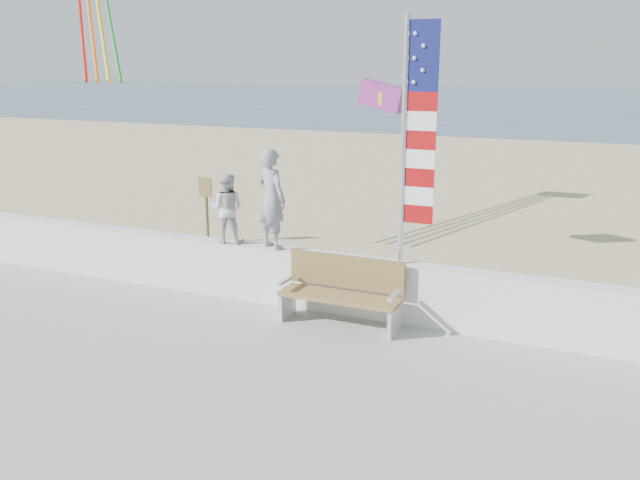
% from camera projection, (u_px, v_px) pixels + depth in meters
% --- Properties ---
extents(ground, '(220.00, 220.00, 0.00)m').
position_uv_depth(ground, '(252.00, 368.00, 9.02)').
color(ground, '#314C63').
rests_on(ground, ground).
extents(sand, '(90.00, 40.00, 0.08)m').
position_uv_depth(sand, '(428.00, 223.00, 16.98)').
color(sand, tan).
rests_on(sand, ground).
extents(seawall, '(30.00, 0.35, 0.90)m').
position_uv_depth(seawall, '(313.00, 280.00, 10.63)').
color(seawall, silver).
rests_on(seawall, boardwalk).
extents(adult, '(0.68, 0.58, 1.58)m').
position_uv_depth(adult, '(272.00, 199.00, 10.60)').
color(adult, gray).
rests_on(adult, seawall).
extents(child, '(0.64, 0.55, 1.14)m').
position_uv_depth(child, '(227.00, 208.00, 10.97)').
color(child, silver).
rests_on(child, seawall).
extents(bench, '(1.80, 0.57, 1.00)m').
position_uv_depth(bench, '(342.00, 291.00, 9.96)').
color(bench, olive).
rests_on(bench, boardwalk).
extents(flag, '(0.50, 0.08, 3.50)m').
position_uv_depth(flag, '(413.00, 133.00, 9.44)').
color(flag, silver).
rests_on(flag, seawall).
extents(parafoil_kite, '(1.00, 0.35, 0.67)m').
position_uv_depth(parafoil_kite, '(383.00, 96.00, 13.41)').
color(parafoil_kite, '#FB341B').
rests_on(parafoil_kite, ground).
extents(sign, '(0.32, 0.07, 1.46)m').
position_uv_depth(sign, '(206.00, 205.00, 14.72)').
color(sign, brown).
rests_on(sign, sand).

